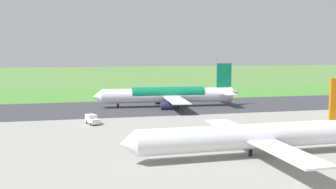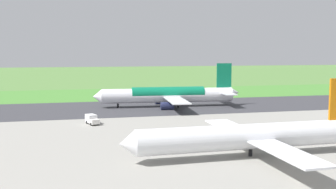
{
  "view_description": "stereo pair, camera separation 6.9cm",
  "coord_description": "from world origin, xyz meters",
  "px_view_note": "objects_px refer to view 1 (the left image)",
  "views": [
    {
      "loc": [
        35.01,
        137.93,
        19.92
      ],
      "look_at": [
        2.77,
        0.0,
        4.5
      ],
      "focal_mm": 41.76,
      "sensor_mm": 36.0,
      "label": 1
    },
    {
      "loc": [
        34.95,
        137.94,
        19.92
      ],
      "look_at": [
        2.77,
        0.0,
        4.5
      ],
      "focal_mm": 41.76,
      "sensor_mm": 36.0,
      "label": 2
    }
  ],
  "objects_px": {
    "airliner_main": "(169,95)",
    "airliner_parked_mid": "(252,136)",
    "traffic_cone_orange": "(154,96)",
    "no_stopping_sign": "(161,92)",
    "service_truck_fuel": "(92,119)"
  },
  "relations": [
    {
      "from": "airliner_main",
      "to": "traffic_cone_orange",
      "type": "relative_size",
      "value": 98.45
    },
    {
      "from": "service_truck_fuel",
      "to": "traffic_cone_orange",
      "type": "distance_m",
      "value": 69.02
    },
    {
      "from": "airliner_parked_mid",
      "to": "airliner_main",
      "type": "bearing_deg",
      "value": -90.22
    },
    {
      "from": "no_stopping_sign",
      "to": "airliner_parked_mid",
      "type": "bearing_deg",
      "value": 87.01
    },
    {
      "from": "no_stopping_sign",
      "to": "service_truck_fuel",
      "type": "bearing_deg",
      "value": 63.56
    },
    {
      "from": "no_stopping_sign",
      "to": "traffic_cone_orange",
      "type": "xyz_separation_m",
      "value": [
        4.45,
        6.82,
        -1.06
      ]
    },
    {
      "from": "service_truck_fuel",
      "to": "no_stopping_sign",
      "type": "distance_m",
      "value": 77.09
    },
    {
      "from": "airliner_parked_mid",
      "to": "traffic_cone_orange",
      "type": "distance_m",
      "value": 103.28
    },
    {
      "from": "service_truck_fuel",
      "to": "no_stopping_sign",
      "type": "bearing_deg",
      "value": -116.44
    },
    {
      "from": "airliner_main",
      "to": "airliner_parked_mid",
      "type": "distance_m",
      "value": 70.32
    },
    {
      "from": "no_stopping_sign",
      "to": "traffic_cone_orange",
      "type": "distance_m",
      "value": 8.22
    },
    {
      "from": "airliner_main",
      "to": "traffic_cone_orange",
      "type": "bearing_deg",
      "value": -91.79
    },
    {
      "from": "airliner_parked_mid",
      "to": "no_stopping_sign",
      "type": "relative_size",
      "value": 22.55
    },
    {
      "from": "service_truck_fuel",
      "to": "traffic_cone_orange",
      "type": "bearing_deg",
      "value": -115.65
    },
    {
      "from": "airliner_main",
      "to": "service_truck_fuel",
      "type": "bearing_deg",
      "value": 45.47
    }
  ]
}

